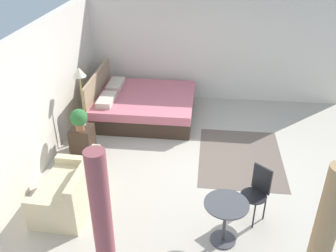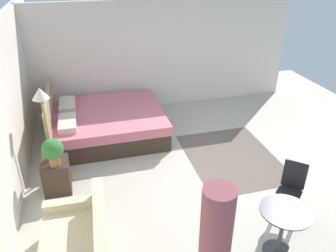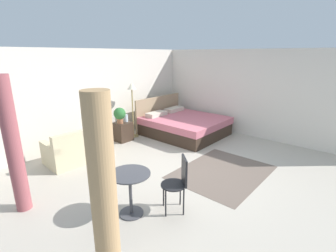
% 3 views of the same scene
% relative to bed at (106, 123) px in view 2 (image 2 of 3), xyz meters
% --- Properties ---
extents(ground_plane, '(9.20, 9.27, 0.02)m').
position_rel_bed_xyz_m(ground_plane, '(-1.84, -1.60, -0.30)').
color(ground_plane, '#B2A899').
extents(wall_right, '(0.12, 6.27, 2.53)m').
position_rel_bed_xyz_m(wall_right, '(1.26, -1.60, 0.97)').
color(wall_right, silver).
rests_on(wall_right, ground).
extents(area_rug, '(2.05, 1.59, 0.01)m').
position_rel_bed_xyz_m(area_rug, '(-1.48, -2.19, -0.29)').
color(area_rug, '#66564C').
rests_on(area_rug, ground).
extents(bed, '(2.00, 2.23, 1.06)m').
position_rel_bed_xyz_m(bed, '(0.00, 0.00, 0.00)').
color(bed, '#38281E').
rests_on(bed, ground).
extents(couch, '(1.32, 0.85, 0.80)m').
position_rel_bed_xyz_m(couch, '(-3.17, 0.63, -0.02)').
color(couch, beige).
rests_on(couch, ground).
extents(nightstand, '(0.44, 0.41, 0.54)m').
position_rel_bed_xyz_m(nightstand, '(-1.59, 0.93, -0.03)').
color(nightstand, '#38281E').
rests_on(nightstand, ground).
extents(potted_plant, '(0.33, 0.33, 0.44)m').
position_rel_bed_xyz_m(potted_plant, '(-1.69, 0.91, 0.50)').
color(potted_plant, '#935B3D').
rests_on(potted_plant, nightstand).
extents(vase, '(0.13, 0.13, 0.20)m').
position_rel_bed_xyz_m(vase, '(-1.47, 0.93, 0.34)').
color(vase, silver).
rests_on(vase, nightstand).
extents(floor_lamp, '(0.31, 0.31, 1.60)m').
position_rel_bed_xyz_m(floor_lamp, '(-1.14, 1.00, 0.95)').
color(floor_lamp, '#99844C').
rests_on(floor_lamp, ground).
extents(balcony_table, '(0.62, 0.62, 0.70)m').
position_rel_bed_xyz_m(balcony_table, '(-3.65, -1.81, 0.19)').
color(balcony_table, '#3F3F44').
rests_on(balcony_table, ground).
extents(cafe_chair_near_window, '(0.56, 0.56, 0.90)m').
position_rel_bed_xyz_m(cafe_chair_near_window, '(-3.09, -2.30, 0.24)').
color(cafe_chair_near_window, black).
rests_on(cafe_chair_near_window, ground).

